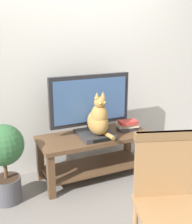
# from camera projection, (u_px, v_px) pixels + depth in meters

# --- Properties ---
(ground_plane) EXTENTS (12.00, 12.00, 0.00)m
(ground_plane) POSITION_uv_depth(u_px,v_px,m) (117.00, 203.00, 2.76)
(ground_plane) COLOR slate
(back_wall) EXTENTS (7.00, 0.12, 2.80)m
(back_wall) POSITION_uv_depth(u_px,v_px,m) (76.00, 49.00, 3.26)
(back_wall) COLOR beige
(back_wall) RESTS_ON ground
(tv_stand) EXTENTS (1.22, 0.52, 0.50)m
(tv_stand) POSITION_uv_depth(u_px,v_px,m) (94.00, 148.00, 3.16)
(tv_stand) COLOR #513823
(tv_stand) RESTS_ON ground
(tv) EXTENTS (0.92, 0.20, 0.65)m
(tv) POSITION_uv_depth(u_px,v_px,m) (90.00, 102.00, 3.11)
(tv) COLOR black
(tv) RESTS_ON tv_stand
(media_box) EXTENTS (0.35, 0.23, 0.05)m
(media_box) POSITION_uv_depth(u_px,v_px,m) (98.00, 136.00, 3.01)
(media_box) COLOR #2D2D30
(media_box) RESTS_ON tv_stand
(cat) EXTENTS (0.20, 0.38, 0.47)m
(cat) POSITION_uv_depth(u_px,v_px,m) (99.00, 119.00, 2.94)
(cat) COLOR olive
(cat) RESTS_ON media_box
(wooden_chair) EXTENTS (0.56, 0.56, 0.96)m
(wooden_chair) POSITION_uv_depth(u_px,v_px,m) (168.00, 194.00, 1.93)
(wooden_chair) COLOR olive
(wooden_chair) RESTS_ON ground
(book_stack) EXTENTS (0.25, 0.17, 0.12)m
(book_stack) POSITION_uv_depth(u_px,v_px,m) (128.00, 125.00, 3.25)
(book_stack) COLOR #2D2D33
(book_stack) RESTS_ON tv_stand
(potted_plant) EXTENTS (0.39, 0.39, 0.78)m
(potted_plant) POSITION_uv_depth(u_px,v_px,m) (4.00, 156.00, 2.67)
(potted_plant) COLOR #47474C
(potted_plant) RESTS_ON ground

